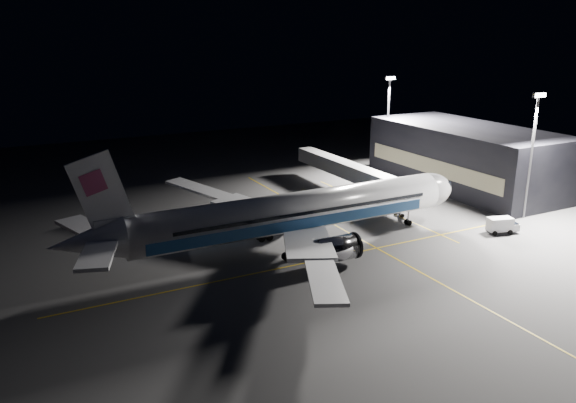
% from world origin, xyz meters
% --- Properties ---
extents(ground, '(200.00, 200.00, 0.00)m').
position_xyz_m(ground, '(0.00, 0.00, 0.00)').
color(ground, '#4C4C4F').
rests_on(ground, ground).
extents(guide_line_main, '(0.25, 80.00, 0.01)m').
position_xyz_m(guide_line_main, '(10.00, 0.00, 0.01)').
color(guide_line_main, gold).
rests_on(guide_line_main, ground).
extents(guide_line_cross, '(70.00, 0.25, 0.01)m').
position_xyz_m(guide_line_cross, '(0.00, -6.00, 0.01)').
color(guide_line_cross, gold).
rests_on(guide_line_cross, ground).
extents(guide_line_side, '(0.25, 40.00, 0.01)m').
position_xyz_m(guide_line_side, '(22.00, 10.00, 0.01)').
color(guide_line_side, gold).
rests_on(guide_line_side, ground).
extents(airliner, '(61.48, 54.22, 16.64)m').
position_xyz_m(airliner, '(-1.08, 0.00, 5.16)').
color(airliner, silver).
rests_on(airliner, ground).
extents(terminal, '(18.12, 40.00, 12.00)m').
position_xyz_m(terminal, '(45.98, 14.00, 6.00)').
color(terminal, black).
rests_on(terminal, ground).
extents(jet_bridge, '(3.60, 34.40, 6.30)m').
position_xyz_m(jet_bridge, '(22.00, 18.06, 4.58)').
color(jet_bridge, '#B2B2B7').
rests_on(jet_bridge, ground).
extents(floodlight_mast_north, '(2.40, 0.68, 20.70)m').
position_xyz_m(floodlight_mast_north, '(40.00, 31.99, 12.37)').
color(floodlight_mast_north, '#59595E').
rests_on(floodlight_mast_north, ground).
extents(floodlight_mast_south, '(2.40, 0.67, 20.70)m').
position_xyz_m(floodlight_mast_south, '(40.00, -6.01, 12.37)').
color(floodlight_mast_south, '#59595E').
rests_on(floodlight_mast_south, ground).
extents(service_truck, '(5.16, 3.17, 2.47)m').
position_xyz_m(service_truck, '(30.99, -9.64, 1.32)').
color(service_truck, silver).
rests_on(service_truck, ground).
extents(baggage_tug, '(3.16, 2.77, 1.98)m').
position_xyz_m(baggage_tug, '(-12.18, 17.22, 0.91)').
color(baggage_tug, black).
rests_on(baggage_tug, ground).
extents(safety_cone_a, '(0.40, 0.40, 0.60)m').
position_xyz_m(safety_cone_a, '(-2.83, 11.04, 0.30)').
color(safety_cone_a, '#E44E09').
rests_on(safety_cone_a, ground).
extents(safety_cone_b, '(0.39, 0.39, 0.58)m').
position_xyz_m(safety_cone_b, '(6.00, 6.87, 0.29)').
color(safety_cone_b, '#E44E09').
rests_on(safety_cone_b, ground).
extents(safety_cone_c, '(0.40, 0.40, 0.60)m').
position_xyz_m(safety_cone_c, '(-7.09, 6.03, 0.30)').
color(safety_cone_c, '#E44E09').
rests_on(safety_cone_c, ground).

